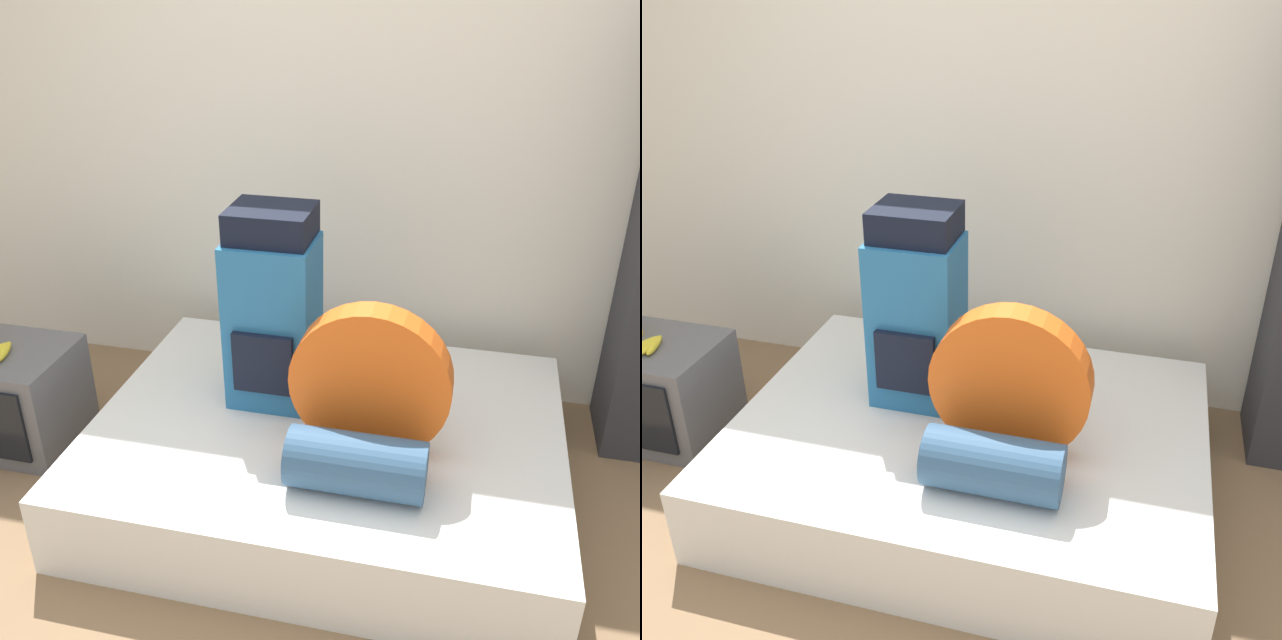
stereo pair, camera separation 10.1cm
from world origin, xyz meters
TOP-DOWN VIEW (x-y plane):
  - wall_back at (0.00, 1.78)m, footprint 8.00×0.05m
  - bed at (0.11, 0.87)m, footprint 1.86×1.44m
  - backpack at (-0.15, 0.99)m, footprint 0.35×0.32m
  - tent_bag at (0.30, 0.73)m, footprint 0.59×0.12m
  - sleeping_roll at (0.29, 0.48)m, footprint 0.48×0.22m
  - television at (-1.37, 0.86)m, footprint 0.60×0.47m

SIDE VIEW (x-z plane):
  - bed at x=0.11m, z-range 0.00..0.33m
  - television at x=-1.37m, z-range 0.00..0.47m
  - sleeping_roll at x=0.29m, z-range 0.33..0.55m
  - tent_bag at x=0.30m, z-range 0.33..0.92m
  - backpack at x=-0.15m, z-range 0.32..1.15m
  - wall_back at x=0.00m, z-range 0.00..2.60m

